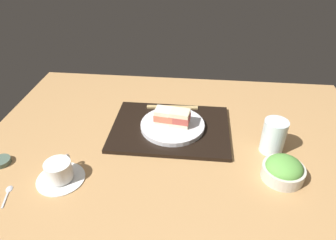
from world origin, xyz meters
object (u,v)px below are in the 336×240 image
object	(u,v)px
small_sauce_dish	(1,161)
coffee_cup	(59,172)
teaspoon	(8,191)
sandwich_near	(181,118)
sandwich_far	(165,116)
drinking_glass	(274,136)
chopsticks_pair	(172,107)
sandwich_plate	(173,125)
salad_bowl	(283,170)

from	to	relation	value
small_sauce_dish	coffee_cup	bearing A→B (deg)	167.56
coffee_cup	teaspoon	distance (cm)	15.11
sandwich_near	teaspoon	bearing A→B (deg)	35.86
sandwich_near	sandwich_far	bearing A→B (deg)	-8.66
sandwich_far	drinking_glass	xyz separation A→B (cm)	(-37.50, 8.33, -0.09)
teaspoon	chopsticks_pair	bearing A→B (deg)	-131.93
chopsticks_pair	coffee_cup	distance (cm)	51.93
sandwich_plate	sandwich_far	size ratio (longest dim) A/B	3.05
sandwich_plate	salad_bowl	bearing A→B (deg)	149.58
salad_bowl	drinking_glass	world-z (taller)	drinking_glass
drinking_glass	chopsticks_pair	bearing A→B (deg)	-30.90
sandwich_near	chopsticks_pair	bearing A→B (deg)	-73.05
small_sauce_dish	sandwich_plate	bearing A→B (deg)	-156.21
salad_bowl	chopsticks_pair	world-z (taller)	salad_bowl
sandwich_plate	sandwich_near	world-z (taller)	sandwich_near
coffee_cup	drinking_glass	size ratio (longest dim) A/B	1.23
sandwich_plate	chopsticks_pair	distance (cm)	13.62
sandwich_far	salad_bowl	bearing A→B (deg)	151.03
sandwich_near	sandwich_plate	bearing A→B (deg)	-8.66
coffee_cup	drinking_glass	bearing A→B (deg)	-162.64
sandwich_plate	chopsticks_pair	world-z (taller)	sandwich_plate
coffee_cup	small_sauce_dish	world-z (taller)	coffee_cup
chopsticks_pair	drinking_glass	bearing A→B (deg)	149.10
teaspoon	small_sauce_dish	bearing A→B (deg)	-52.76
sandwich_far	small_sauce_dish	xyz separation A→B (cm)	(50.76, 24.14, -5.25)
sandwich_far	small_sauce_dish	size ratio (longest dim) A/B	1.27
small_sauce_dish	sandwich_near	bearing A→B (deg)	-157.73
sandwich_far	coffee_cup	bearing A→B (deg)	45.35
sandwich_far	drinking_glass	bearing A→B (deg)	167.47
sandwich_far	teaspoon	xyz separation A→B (cm)	(42.04, 35.61, -5.67)
drinking_glass	small_sauce_dish	world-z (taller)	drinking_glass
sandwich_far	salad_bowl	distance (cm)	44.23
drinking_glass	coffee_cup	bearing A→B (deg)	17.36
drinking_glass	teaspoon	bearing A→B (deg)	18.93
salad_bowl	drinking_glass	distance (cm)	13.38
salad_bowl	teaspoon	distance (cm)	81.95
sandwich_plate	teaspoon	xyz separation A→B (cm)	(45.02, 35.16, -1.98)
sandwich_far	drinking_glass	size ratio (longest dim) A/B	0.65
salad_bowl	drinking_glass	size ratio (longest dim) A/B	1.08
chopsticks_pair	small_sauce_dish	world-z (taller)	chopsticks_pair
teaspoon	sandwich_near	bearing A→B (deg)	-144.14
sandwich_plate	sandwich_far	bearing A→B (deg)	-8.66
salad_bowl	sandwich_near	bearing A→B (deg)	-32.08
sandwich_near	coffee_cup	distance (cm)	44.73
chopsticks_pair	teaspoon	bearing A→B (deg)	48.07
salad_bowl	teaspoon	size ratio (longest dim) A/B	1.47
salad_bowl	teaspoon	world-z (taller)	salad_bowl
salad_bowl	chopsticks_pair	bearing A→B (deg)	-43.04
sandwich_plate	teaspoon	bearing A→B (deg)	37.99
salad_bowl	chopsticks_pair	size ratio (longest dim) A/B	0.61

